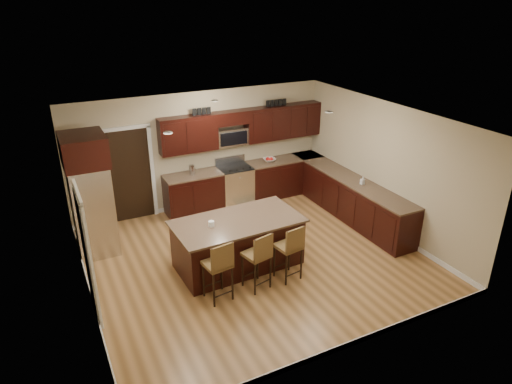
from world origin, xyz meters
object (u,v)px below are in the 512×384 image
range (235,185)px  stool_mid (259,255)px  stool_right (291,247)px  refrigerator (90,193)px  stool_left (219,265)px  island (238,244)px

range → stool_mid: 3.51m
stool_right → refrigerator: bearing=129.3°
stool_right → refrigerator: refrigerator is taller
range → stool_left: 3.79m
stool_mid → range: bearing=59.6°
refrigerator → range: bearing=13.1°
range → refrigerator: 3.47m
range → refrigerator: bearing=-166.9°
stool_right → stool_mid: bearing=171.2°
stool_mid → stool_right: bearing=-13.0°
stool_left → stool_mid: (0.71, 0.00, -0.02)m
island → refrigerator: 2.94m
island → stool_right: 1.07m
range → stool_mid: range is taller
island → stool_left: (-0.71, -0.84, 0.25)m
refrigerator → island: bearing=-37.7°
range → stool_left: (-1.76, -3.34, 0.20)m
range → stool_right: (-0.44, -3.34, 0.18)m
range → stool_mid: (-1.05, -3.34, 0.19)m
stool_left → refrigerator: 3.05m
stool_left → stool_right: bearing=-7.7°
island → refrigerator: (-2.25, 1.73, 0.78)m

